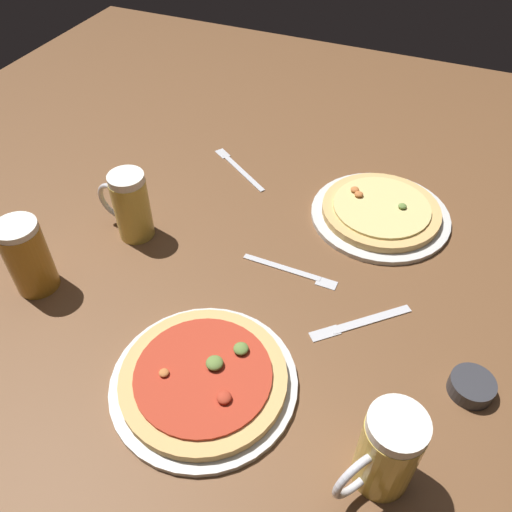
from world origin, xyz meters
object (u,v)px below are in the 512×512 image
Objects in this scene: pizza_plate_far at (381,212)px; beer_mug_dark at (130,205)px; ramekin_sauce at (471,386)px; fork_left at (238,168)px; beer_mug_amber at (26,256)px; beer_mug_pale at (386,452)px; pizza_plate_near at (204,379)px; knife_spare at (361,322)px; fork_spare at (292,270)px.

pizza_plate_far is 0.59m from beer_mug_dark.
fork_left is (-0.66, 0.46, -0.01)m from ramekin_sauce.
ramekin_sauce is (0.87, 0.09, -0.07)m from beer_mug_amber.
beer_mug_pale is at bearing -50.94° from fork_left.
pizza_plate_far is (0.18, 0.58, -0.00)m from pizza_plate_near.
pizza_plate_far is 0.80m from beer_mug_amber.
beer_mug_dark is 0.56m from knife_spare.
pizza_plate_far is 0.48m from ramekin_sauce.
beer_mug_amber is 0.77× the size of fork_spare.
pizza_plate_far is at bearing 122.45° from ramekin_sauce.
fork_left is (0.22, 0.55, -0.08)m from beer_mug_amber.
pizza_plate_near reaches higher than ramekin_sauce.
beer_mug_dark reaches higher than fork_spare.
fork_spare is at bearing 127.12° from beer_mug_pale.
pizza_plate_far is 1.90× the size of knife_spare.
knife_spare is (0.44, -0.38, -0.00)m from fork_left.
knife_spare is (0.04, -0.33, -0.01)m from pizza_plate_far.
pizza_plate_far is 1.98× the size of beer_mug_pale.
fork_left is (-0.22, 0.63, -0.01)m from pizza_plate_near.
pizza_plate_far is at bearing 62.48° from fork_spare.
beer_mug_amber is at bearing -173.98° from ramekin_sauce.
ramekin_sauce is at bearing -18.40° from knife_spare.
pizza_plate_far is at bearing 28.55° from beer_mug_dark.
fork_left is 1.13× the size of knife_spare.
knife_spare is (0.22, 0.24, -0.01)m from pizza_plate_near.
pizza_plate_near is at bearing 173.01° from beer_mug_pale.
fork_spare is (0.27, -0.30, 0.00)m from fork_left.
fork_left is at bearing 68.22° from beer_mug_amber.
beer_mug_amber and beer_mug_pale have the same top height.
pizza_plate_far is at bearing 97.07° from knife_spare.
ramekin_sauce is (0.11, 0.21, -0.07)m from beer_mug_pale.
beer_mug_dark is at bearing 170.62° from ramekin_sauce.
pizza_plate_near is 1.99× the size of beer_mug_pale.
beer_mug_amber is 0.68m from knife_spare.
beer_mug_pale is 0.31m from knife_spare.
beer_mug_dark is 0.74m from beer_mug_pale.
pizza_plate_far reaches higher than fork_left.
beer_mug_dark reaches higher than ramekin_sauce.
fork_left is at bearing 129.06° from beer_mug_pale.
beer_mug_dark is at bearing 174.32° from knife_spare.
beer_mug_amber is at bearing -115.30° from beer_mug_dark.
beer_mug_pale is at bearing -76.90° from pizza_plate_far.
beer_mug_dark is 0.39m from fork_spare.
pizza_plate_near is 4.23× the size of ramekin_sauce.
ramekin_sauce is (0.77, -0.13, -0.07)m from beer_mug_dark.
fork_left is (0.12, 0.33, -0.08)m from beer_mug_dark.
beer_mug_pale is (0.66, -0.34, 0.00)m from beer_mug_dark.
beer_mug_amber is (-0.10, -0.22, 0.00)m from beer_mug_dark.
pizza_plate_far is 1.54× the size of fork_spare.
ramekin_sauce reaches higher than fork_spare.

